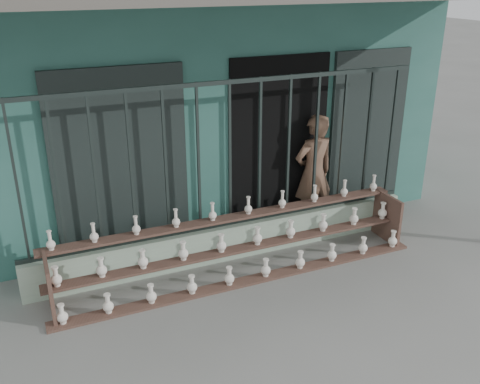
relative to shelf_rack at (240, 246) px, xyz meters
name	(u,v)px	position (x,y,z in m)	size (l,w,h in m)	color
ground	(277,311)	(0.05, -0.89, -0.36)	(60.00, 60.00, 0.00)	slate
workshop_building	(161,87)	(0.06, 3.34, 1.26)	(7.40, 6.60, 3.21)	#31675C
parapet_wall	(231,240)	(0.05, 0.41, -0.13)	(5.00, 0.20, 0.45)	#AFCCAF
security_fence	(230,156)	(0.05, 0.41, 0.99)	(5.00, 0.04, 1.80)	#283330
shelf_rack	(240,246)	(0.00, 0.00, 0.00)	(4.50, 0.68, 0.85)	brown
elderly_woman	(313,173)	(1.40, 0.72, 0.46)	(0.60, 0.39, 1.64)	brown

